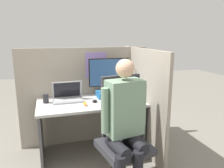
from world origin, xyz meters
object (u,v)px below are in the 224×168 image
at_px(paper_box, 109,94).
at_px(carrot_toy, 85,104).
at_px(person, 125,119).
at_px(laptop, 68,97).
at_px(pen_cup, 46,98).
at_px(office_chair, 122,131).
at_px(stapler, 137,98).
at_px(monitor, 109,74).

bearing_deg(paper_box, carrot_toy, -140.35).
bearing_deg(carrot_toy, person, -68.61).
height_order(laptop, pen_cup, laptop).
xyz_separation_m(office_chair, person, (-0.03, -0.17, 0.19)).
relative_size(office_chair, person, 0.85).
bearing_deg(laptop, stapler, -14.11).
xyz_separation_m(monitor, carrot_toy, (-0.38, -0.32, -0.29)).
distance_m(office_chair, pen_cup, 1.08).
height_order(laptop, carrot_toy, laptop).
distance_m(monitor, office_chair, 0.93).
bearing_deg(carrot_toy, stapler, 5.33).
relative_size(laptop, stapler, 2.68).
relative_size(carrot_toy, person, 0.09).
xyz_separation_m(monitor, person, (-0.12, -0.98, -0.25)).
relative_size(stapler, pen_cup, 1.24).
relative_size(paper_box, laptop, 0.88).
bearing_deg(pen_cup, person, -52.62).
distance_m(paper_box, laptop, 0.56).
relative_size(monitor, pen_cup, 4.78).
distance_m(carrot_toy, person, 0.72).
bearing_deg(paper_box, office_chair, -96.18).
xyz_separation_m(stapler, person, (-0.42, -0.73, 0.03)).
distance_m(stapler, office_chair, 0.70).
bearing_deg(person, office_chair, 79.61).
xyz_separation_m(carrot_toy, pen_cup, (-0.45, 0.26, 0.04)).
xyz_separation_m(stapler, pen_cup, (-1.13, 0.20, 0.03)).
bearing_deg(person, pen_cup, 127.38).
xyz_separation_m(monitor, stapler, (0.30, -0.25, -0.29)).
height_order(monitor, laptop, monitor).
bearing_deg(stapler, laptop, 165.89).
height_order(person, pen_cup, person).
xyz_separation_m(paper_box, stapler, (0.30, -0.25, -0.01)).
height_order(paper_box, stapler, paper_box).
xyz_separation_m(office_chair, pen_cup, (-0.74, 0.76, 0.19)).
bearing_deg(carrot_toy, monitor, 39.90).
height_order(laptop, stapler, laptop).
bearing_deg(person, stapler, 60.02).
bearing_deg(person, paper_box, 83.09).
height_order(paper_box, carrot_toy, paper_box).
bearing_deg(monitor, office_chair, -96.16).
bearing_deg(stapler, monitor, 139.95).
xyz_separation_m(paper_box, monitor, (0.00, 0.00, 0.27)).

